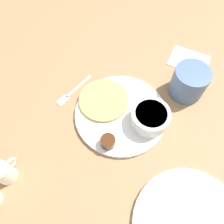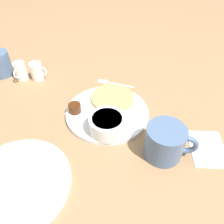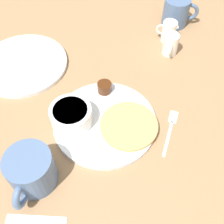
% 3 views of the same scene
% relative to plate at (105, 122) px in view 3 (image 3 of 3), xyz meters
% --- Properties ---
extents(ground_plane, '(4.00, 4.00, 0.00)m').
position_rel_plate_xyz_m(ground_plane, '(0.00, 0.00, -0.01)').
color(ground_plane, '#93704C').
extents(plate, '(0.25, 0.25, 0.01)m').
position_rel_plate_xyz_m(plate, '(0.00, 0.00, 0.00)').
color(plate, white).
rests_on(plate, ground_plane).
extents(pancake_stack, '(0.14, 0.14, 0.01)m').
position_rel_plate_xyz_m(pancake_stack, '(-0.06, 0.00, 0.01)').
color(pancake_stack, tan).
rests_on(pancake_stack, plate).
extents(bowl, '(0.10, 0.10, 0.05)m').
position_rel_plate_xyz_m(bowl, '(0.07, 0.02, 0.03)').
color(bowl, white).
rests_on(bowl, plate).
extents(syrup_cup, '(0.04, 0.04, 0.03)m').
position_rel_plate_xyz_m(syrup_cup, '(0.03, -0.09, 0.02)').
color(syrup_cup, '#47230F').
rests_on(syrup_cup, plate).
extents(butter_ramekin, '(0.04, 0.04, 0.04)m').
position_rel_plate_xyz_m(butter_ramekin, '(0.09, 0.01, 0.02)').
color(butter_ramekin, white).
rests_on(butter_ramekin, plate).
extents(coffee_mug, '(0.09, 0.13, 0.09)m').
position_rel_plate_xyz_m(coffee_mug, '(0.10, 0.18, 0.04)').
color(coffee_mug, slate).
rests_on(coffee_mug, ground_plane).
extents(creamer_pitcher_near, '(0.04, 0.07, 0.07)m').
position_rel_plate_xyz_m(creamer_pitcher_near, '(-0.11, -0.29, 0.03)').
color(creamer_pitcher_near, white).
rests_on(creamer_pitcher_near, ground_plane).
extents(creamer_pitcher_far, '(0.07, 0.04, 0.07)m').
position_rel_plate_xyz_m(creamer_pitcher_far, '(-0.09, -0.35, 0.03)').
color(creamer_pitcher_far, white).
rests_on(creamer_pitcher_far, ground_plane).
extents(fork, '(0.02, 0.13, 0.00)m').
position_rel_plate_xyz_m(fork, '(-0.15, -0.03, -0.00)').
color(fork, silver).
rests_on(fork, ground_plane).
extents(second_mug, '(0.11, 0.08, 0.09)m').
position_rel_plate_xyz_m(second_mug, '(-0.10, -0.44, 0.04)').
color(second_mug, slate).
rests_on(second_mug, ground_plane).
extents(far_plate, '(0.25, 0.25, 0.01)m').
position_rel_plate_xyz_m(far_plate, '(0.28, -0.13, 0.00)').
color(far_plate, white).
rests_on(far_plate, ground_plane).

